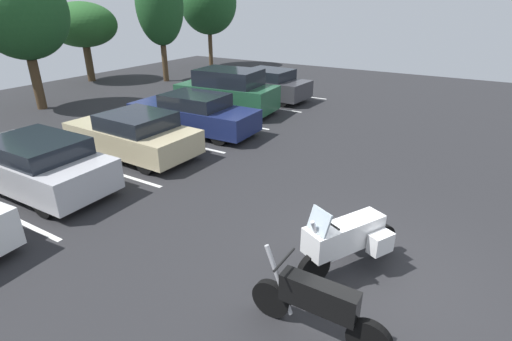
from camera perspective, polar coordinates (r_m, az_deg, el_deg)
name	(u,v)px	position (r m, az deg, el deg)	size (l,w,h in m)	color
ground	(374,277)	(7.52, 17.08, -14.76)	(44.00, 44.00, 0.10)	#262628
motorcycle_touring	(347,239)	(7.06, 13.29, -9.75)	(2.08, 1.33, 1.44)	black
motorcycle_second	(317,304)	(5.86, 8.97, -18.91)	(0.62, 2.14, 1.27)	black
parking_stripes	(52,186)	(11.58, -27.87, -2.05)	(26.30, 5.02, 0.01)	silver
car_silver	(34,164)	(11.33, -29.95, 0.90)	(1.87, 4.57, 1.42)	#B7B7BC
car_champagne	(133,134)	(12.71, -17.67, 5.11)	(2.05, 4.37, 1.39)	#C1B289
car_navy	(194,114)	(14.56, -9.21, 8.30)	(1.90, 4.94, 1.43)	navy
car_green	(227,92)	(17.02, -4.23, 11.53)	(2.26, 4.37, 1.87)	#235638
car_charcoal	(265,85)	(19.45, 1.32, 12.57)	(2.11, 4.53, 1.49)	#38383D
tree_right	(21,12)	(19.83, -31.39, 19.31)	(3.72, 3.72, 6.02)	#4C3823
tree_center_right	(83,25)	(26.00, -24.22, 19.00)	(3.88, 3.88, 4.50)	#4C3823
tree_left	(208,3)	(29.97, -7.04, 23.39)	(3.97, 3.97, 6.57)	#4C3823
tree_far_right	(159,5)	(24.51, -14.06, 22.66)	(2.70, 2.70, 6.57)	#4C3823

